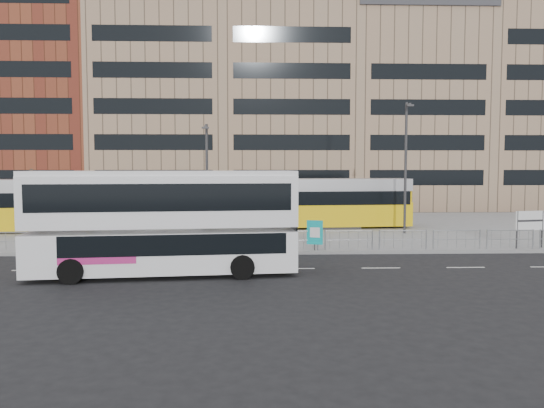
{
  "coord_description": "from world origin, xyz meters",
  "views": [
    {
      "loc": [
        0.08,
        -28.18,
        4.69
      ],
      "look_at": [
        1.28,
        6.0,
        2.3
      ],
      "focal_mm": 35.0,
      "sensor_mm": 36.0,
      "label": 1
    }
  ],
  "objects_px": {
    "ad_panel": "(315,233)",
    "bare_tree": "(30,167)",
    "double_decker_bus": "(164,219)",
    "station_sign": "(530,222)",
    "tram": "(200,204)",
    "lamp_post_west": "(207,175)",
    "traffic_light_west": "(92,214)",
    "pedestrian": "(105,226)",
    "lamp_post_east": "(406,163)"
  },
  "relations": [
    {
      "from": "lamp_post_east",
      "to": "bare_tree",
      "type": "bearing_deg",
      "value": -179.87
    },
    {
      "from": "station_sign",
      "to": "pedestrian",
      "type": "xyz_separation_m",
      "value": [
        -25.02,
        5.12,
        -0.67
      ]
    },
    {
      "from": "station_sign",
      "to": "pedestrian",
      "type": "relative_size",
      "value": 1.34
    },
    {
      "from": "bare_tree",
      "to": "pedestrian",
      "type": "bearing_deg",
      "value": -17.21
    },
    {
      "from": "double_decker_bus",
      "to": "traffic_light_west",
      "type": "distance_m",
      "value": 7.85
    },
    {
      "from": "double_decker_bus",
      "to": "lamp_post_east",
      "type": "xyz_separation_m",
      "value": [
        14.25,
        12.87,
        2.53
      ]
    },
    {
      "from": "station_sign",
      "to": "traffic_light_west",
      "type": "xyz_separation_m",
      "value": [
        -24.26,
        0.05,
        0.52
      ]
    },
    {
      "from": "ad_panel",
      "to": "lamp_post_east",
      "type": "xyz_separation_m",
      "value": [
        7.03,
        7.21,
        3.87
      ]
    },
    {
      "from": "traffic_light_west",
      "to": "lamp_post_west",
      "type": "distance_m",
      "value": 8.6
    },
    {
      "from": "lamp_post_west",
      "to": "bare_tree",
      "type": "xyz_separation_m",
      "value": [
        -11.74,
        0.61,
        0.47
      ]
    },
    {
      "from": "station_sign",
      "to": "lamp_post_east",
      "type": "distance_m",
      "value": 9.16
    },
    {
      "from": "station_sign",
      "to": "lamp_post_west",
      "type": "height_order",
      "value": "lamp_post_west"
    },
    {
      "from": "ad_panel",
      "to": "pedestrian",
      "type": "height_order",
      "value": "ad_panel"
    },
    {
      "from": "double_decker_bus",
      "to": "ad_panel",
      "type": "bearing_deg",
      "value": 32.43
    },
    {
      "from": "tram",
      "to": "station_sign",
      "type": "distance_m",
      "value": 21.69
    },
    {
      "from": "traffic_light_west",
      "to": "lamp_post_west",
      "type": "height_order",
      "value": "lamp_post_west"
    },
    {
      "from": "ad_panel",
      "to": "double_decker_bus",
      "type": "bearing_deg",
      "value": -124.73
    },
    {
      "from": "traffic_light_west",
      "to": "ad_panel",
      "type": "bearing_deg",
      "value": 7.41
    },
    {
      "from": "lamp_post_west",
      "to": "ad_panel",
      "type": "bearing_deg",
      "value": -45.54
    },
    {
      "from": "station_sign",
      "to": "ad_panel",
      "type": "distance_m",
      "value": 12.15
    },
    {
      "from": "tram",
      "to": "pedestrian",
      "type": "height_order",
      "value": "tram"
    },
    {
      "from": "traffic_light_west",
      "to": "bare_tree",
      "type": "height_order",
      "value": "bare_tree"
    },
    {
      "from": "station_sign",
      "to": "pedestrian",
      "type": "bearing_deg",
      "value": 157.14
    },
    {
      "from": "double_decker_bus",
      "to": "traffic_light_west",
      "type": "xyz_separation_m",
      "value": [
        -4.91,
        6.12,
        -0.33
      ]
    },
    {
      "from": "traffic_light_west",
      "to": "pedestrian",
      "type": "bearing_deg",
      "value": 108.08
    },
    {
      "from": "tram",
      "to": "lamp_post_west",
      "type": "xyz_separation_m",
      "value": [
        0.81,
        -3.65,
        2.2
      ]
    },
    {
      "from": "lamp_post_west",
      "to": "bare_tree",
      "type": "distance_m",
      "value": 11.76
    },
    {
      "from": "tram",
      "to": "ad_panel",
      "type": "height_order",
      "value": "tram"
    },
    {
      "from": "ad_panel",
      "to": "pedestrian",
      "type": "relative_size",
      "value": 1.05
    },
    {
      "from": "pedestrian",
      "to": "lamp_post_west",
      "type": "distance_m",
      "value": 7.32
    },
    {
      "from": "double_decker_bus",
      "to": "bare_tree",
      "type": "relative_size",
      "value": 1.84
    },
    {
      "from": "ad_panel",
      "to": "lamp_post_west",
      "type": "xyz_separation_m",
      "value": [
        -6.41,
        6.54,
        3.08
      ]
    },
    {
      "from": "lamp_post_east",
      "to": "bare_tree",
      "type": "xyz_separation_m",
      "value": [
        -25.18,
        -0.06,
        -0.31
      ]
    },
    {
      "from": "double_decker_bus",
      "to": "lamp_post_west",
      "type": "xyz_separation_m",
      "value": [
        0.8,
        12.2,
        1.75
      ]
    },
    {
      "from": "traffic_light_west",
      "to": "lamp_post_west",
      "type": "relative_size",
      "value": 0.42
    },
    {
      "from": "lamp_post_east",
      "to": "bare_tree",
      "type": "distance_m",
      "value": 25.19
    },
    {
      "from": "station_sign",
      "to": "double_decker_bus",
      "type": "bearing_deg",
      "value": -173.9
    },
    {
      "from": "tram",
      "to": "lamp_post_west",
      "type": "bearing_deg",
      "value": -82.07
    },
    {
      "from": "ad_panel",
      "to": "lamp_post_west",
      "type": "height_order",
      "value": "lamp_post_west"
    },
    {
      "from": "station_sign",
      "to": "lamp_post_east",
      "type": "height_order",
      "value": "lamp_post_east"
    },
    {
      "from": "tram",
      "to": "bare_tree",
      "type": "distance_m",
      "value": 11.65
    },
    {
      "from": "double_decker_bus",
      "to": "bare_tree",
      "type": "xyz_separation_m",
      "value": [
        -10.93,
        12.81,
        2.22
      ]
    },
    {
      "from": "pedestrian",
      "to": "lamp_post_west",
      "type": "relative_size",
      "value": 0.21
    },
    {
      "from": "double_decker_bus",
      "to": "station_sign",
      "type": "relative_size",
      "value": 5.51
    },
    {
      "from": "station_sign",
      "to": "bare_tree",
      "type": "height_order",
      "value": "bare_tree"
    },
    {
      "from": "double_decker_bus",
      "to": "lamp_post_east",
      "type": "distance_m",
      "value": 19.37
    },
    {
      "from": "pedestrian",
      "to": "ad_panel",
      "type": "bearing_deg",
      "value": -120.26
    },
    {
      "from": "lamp_post_east",
      "to": "station_sign",
      "type": "bearing_deg",
      "value": -53.14
    },
    {
      "from": "station_sign",
      "to": "ad_panel",
      "type": "xyz_separation_m",
      "value": [
        -12.14,
        -0.4,
        -0.49
      ]
    },
    {
      "from": "ad_panel",
      "to": "bare_tree",
      "type": "relative_size",
      "value": 0.26
    }
  ]
}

